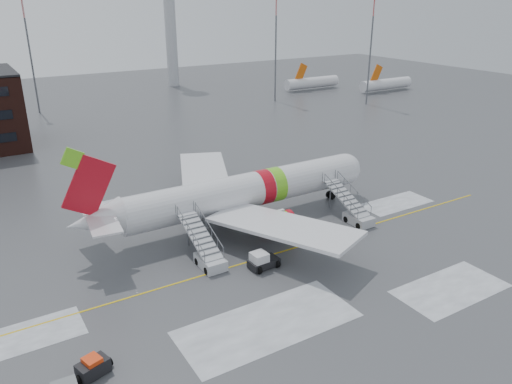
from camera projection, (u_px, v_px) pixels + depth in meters
ground at (265, 251)px, 48.92m from camera, size 260.00×260.00×0.00m
airliner at (239, 193)px, 54.08m from camera, size 35.03×32.97×11.18m
airstair_fwd at (354, 212)px, 55.02m from camera, size 2.05×7.70×3.48m
airstair_aft at (207, 253)px, 46.28m from camera, size 2.05×7.70×3.48m
pushback_tug at (262, 261)px, 45.68m from camera, size 2.86×2.20×1.60m
baggage_tractor at (93, 368)px, 32.75m from camera, size 2.77×1.76×1.37m
control_tower at (170, 14)px, 132.03m from camera, size 6.40×6.40×30.00m
light_mast_far_ne at (276, 40)px, 113.42m from camera, size 1.20×1.20×24.25m
light_mast_far_n at (29, 46)px, 101.96m from camera, size 1.20×1.20×24.25m
light_mast_far_e at (371, 42)px, 110.03m from camera, size 1.20×1.20×24.25m
distant_aircraft at (336, 92)px, 130.00m from camera, size 35.00×18.00×8.00m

